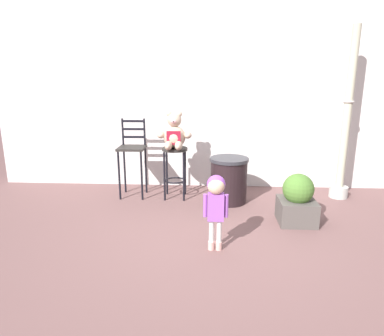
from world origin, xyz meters
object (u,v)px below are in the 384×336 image
(teddy_bear, at_px, (174,135))
(planter_with_shrub, at_px, (297,201))
(child_walking, at_px, (216,197))
(trash_bin, at_px, (229,180))
(lamppost, at_px, (345,134))
(bar_chair_empty, at_px, (132,152))
(bar_stool_with_teddy, at_px, (175,162))

(teddy_bear, height_order, planter_with_shrub, teddy_bear)
(child_walking, distance_m, planter_with_shrub, 1.39)
(trash_bin, height_order, lamppost, lamppost)
(teddy_bear, xyz_separation_m, bar_chair_empty, (-0.69, 0.09, -0.30))
(lamppost, relative_size, bar_chair_empty, 2.11)
(bar_chair_empty, bearing_deg, planter_with_shrub, -22.03)
(child_walking, distance_m, trash_bin, 1.59)
(teddy_bear, xyz_separation_m, planter_with_shrub, (1.71, -0.87, -0.72))
(child_walking, distance_m, bar_chair_empty, 2.21)
(child_walking, relative_size, bar_chair_empty, 0.69)
(teddy_bear, bearing_deg, trash_bin, -8.50)
(child_walking, xyz_separation_m, planter_with_shrub, (1.08, 0.81, -0.32))
(teddy_bear, relative_size, child_walking, 0.66)
(teddy_bear, xyz_separation_m, child_walking, (0.62, -1.68, -0.40))
(planter_with_shrub, bearing_deg, lamppost, 48.90)
(child_walking, xyz_separation_m, trash_bin, (0.22, 1.56, -0.27))
(bar_stool_with_teddy, height_order, trash_bin, bar_stool_with_teddy)
(teddy_bear, relative_size, lamppost, 0.22)
(lamppost, distance_m, planter_with_shrub, 1.57)
(lamppost, xyz_separation_m, bar_chair_empty, (-3.31, -0.09, -0.30))
(teddy_bear, distance_m, child_walking, 1.84)
(child_walking, bearing_deg, bar_stool_with_teddy, -71.81)
(child_walking, bearing_deg, bar_chair_empty, -55.44)
(lamppost, bearing_deg, planter_with_shrub, -131.10)
(trash_bin, distance_m, bar_chair_empty, 1.59)
(lamppost, bearing_deg, bar_stool_with_teddy, -176.64)
(bar_stool_with_teddy, height_order, child_walking, child_walking)
(bar_stool_with_teddy, bearing_deg, lamppost, 3.36)
(teddy_bear, bearing_deg, bar_chair_empty, 172.27)
(bar_stool_with_teddy, height_order, bar_chair_empty, bar_chair_empty)
(lamppost, relative_size, planter_with_shrub, 3.92)
(planter_with_shrub, bearing_deg, bar_chair_empty, 157.97)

